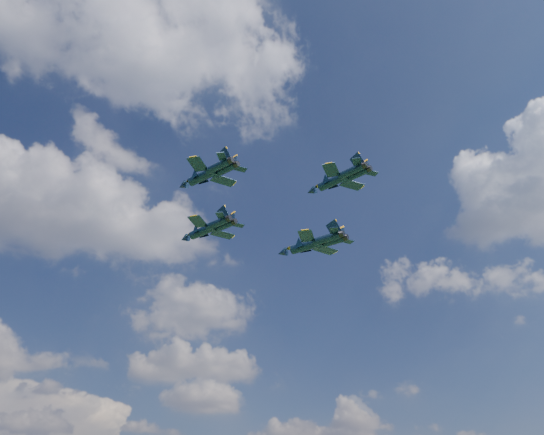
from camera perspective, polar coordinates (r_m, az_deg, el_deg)
The scene contains 4 objects.
jet_lead at distance 111.69m, azimuth -7.57°, elevation -1.48°, with size 12.29×15.25×3.81m.
jet_left at distance 93.92m, azimuth -7.62°, elevation 4.37°, with size 11.12×13.57×3.41m.
jet_right at distance 114.09m, azimuth 3.53°, elevation -3.07°, with size 14.49×16.36×4.22m.
jet_slot at distance 94.47m, azimuth 6.42°, elevation 3.83°, with size 10.22×13.53×3.32m.
Camera 1 is at (-23.46, -77.63, 13.83)m, focal length 35.00 mm.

